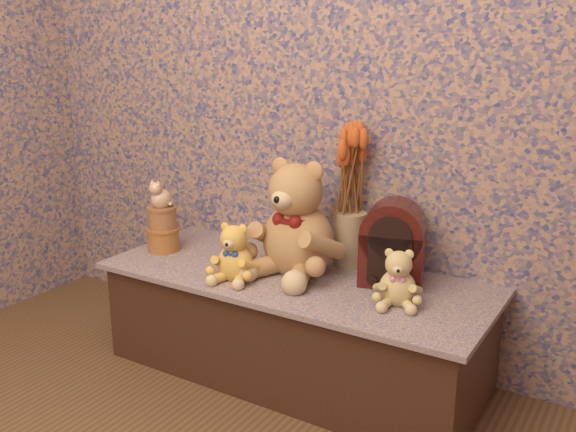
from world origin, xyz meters
The scene contains 10 objects.
display_shelf centered at (0.00, 1.21, 0.20)m, with size 1.47×0.60×0.40m, color #384173.
teddy_large centered at (-0.01, 1.25, 0.63)m, with size 0.37×0.44×0.46m, color #A26F3E, non-canonical shape.
teddy_medium centered at (-0.17, 1.06, 0.52)m, with size 0.18×0.22×0.23m, color gold, non-canonical shape.
teddy_small centered at (0.42, 1.16, 0.50)m, with size 0.16×0.19×0.21m, color tan, non-canonical shape.
cathedral_radio centered at (0.34, 1.32, 0.55)m, with size 0.22×0.16×0.31m, color #390F0A, non-canonical shape.
ceramic_vase centered at (0.12, 1.41, 0.51)m, with size 0.13×0.13×0.21m, color tan.
dried_stalks centered at (0.12, 1.41, 0.83)m, with size 0.23×0.23×0.44m, color #C95320, non-canonical shape.
biscuit_tin_lower centered at (-0.61, 1.17, 0.45)m, with size 0.13×0.13×0.09m, color gold.
biscuit_tin_upper centered at (-0.61, 1.17, 0.54)m, with size 0.12×0.12×0.09m, color tan.
cat_figurine centered at (-0.61, 1.17, 0.65)m, with size 0.09×0.10×0.12m, color silver, non-canonical shape.
Camera 1 is at (1.15, -0.71, 1.26)m, focal length 39.93 mm.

